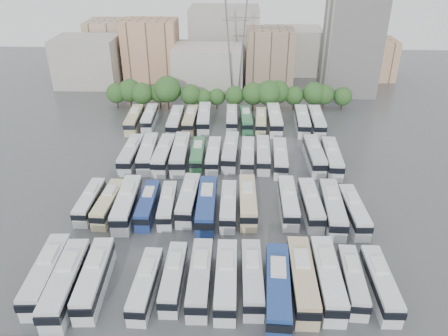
{
  "coord_description": "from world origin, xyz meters",
  "views": [
    {
      "loc": [
        3.09,
        -65.67,
        40.87
      ],
      "look_at": [
        0.58,
        4.17,
        3.0
      ],
      "focal_mm": 35.0,
      "sensor_mm": 36.0,
      "label": 1
    }
  ],
  "objects_px": {
    "bus_r0_s0": "(47,274)",
    "bus_r3_s7": "(232,118)",
    "bus_r1_s1": "(109,203)",
    "bus_r2_s8": "(248,155)",
    "bus_r2_s7": "(231,151)",
    "bus_r2_s9": "(263,154)",
    "bus_r1_s10": "(288,201)",
    "bus_r1_s12": "(332,208)",
    "bus_r2_s4": "(180,153)",
    "bus_r3_s4": "(190,120)",
    "bus_r0_s5": "(174,277)",
    "bus_r1_s11": "(311,204)",
    "electricity_pylon": "(236,30)",
    "bus_r1_s13": "(354,211)",
    "bus_r0_s6": "(200,277)",
    "bus_r2_s13": "(332,157)",
    "bus_r1_s2": "(127,203)",
    "bus_r2_s1": "(131,154)",
    "bus_r0_s8": "(252,277)",
    "bus_r1_s0": "(90,201)",
    "bus_r2_s5": "(198,154)",
    "bus_r0_s7": "(226,279)",
    "bus_r1_s7": "(228,205)",
    "bus_r0_s4": "(146,284)",
    "bus_r3_s3": "(175,121)",
    "bus_r3_s9": "(261,121)",
    "bus_r3_s1": "(150,118)",
    "bus_r3_s10": "(274,119)",
    "bus_r3_s8": "(246,120)",
    "bus_r0_s2": "(95,278)",
    "apartment_tower": "(351,46)",
    "bus_r3_s0": "(134,119)",
    "bus_r0_s9": "(278,288)",
    "bus_r0_s1": "(66,282)",
    "bus_r1_s5": "(189,199)",
    "bus_r1_s3": "(148,204)",
    "bus_r3_s13": "(317,121)",
    "bus_r3_s5": "(204,118)",
    "bus_r1_s6": "(207,205)",
    "bus_r2_s3": "(164,154)",
    "bus_r3_s12": "(302,120)",
    "bus_r2_s6": "(214,155)",
    "bus_r2_s2": "(148,153)",
    "bus_r1_s8": "(248,201)"
  },
  "relations": [
    {
      "from": "bus_r1_s5",
      "to": "bus_r0_s7",
      "type": "bearing_deg",
      "value": -68.0
    },
    {
      "from": "bus_r0_s7",
      "to": "bus_r1_s7",
      "type": "xyz_separation_m",
      "value": [
        -0.19,
        17.37,
        -0.15
      ]
    },
    {
      "from": "bus_r2_s2",
      "to": "bus_r2_s13",
      "type": "xyz_separation_m",
      "value": [
        36.41,
        -0.71,
        -0.0
      ]
    },
    {
      "from": "bus_r2_s3",
      "to": "bus_r2_s9",
      "type": "height_order",
      "value": "bus_r2_s3"
    },
    {
      "from": "apartment_tower",
      "to": "bus_r3_s0",
      "type": "distance_m",
      "value": 63.39
    },
    {
      "from": "bus_r2_s7",
      "to": "bus_r3_s10",
      "type": "xyz_separation_m",
      "value": [
        9.95,
        17.1,
        0.11
      ]
    },
    {
      "from": "bus_r1_s10",
      "to": "bus_r1_s12",
      "type": "distance_m",
      "value": 7.11
    },
    {
      "from": "bus_r1_s3",
      "to": "bus_r2_s6",
      "type": "relative_size",
      "value": 0.97
    },
    {
      "from": "bus_r0_s8",
      "to": "bus_r0_s0",
      "type": "bearing_deg",
      "value": -179.97
    },
    {
      "from": "bus_r1_s6",
      "to": "bus_r3_s7",
      "type": "xyz_separation_m",
      "value": [
        3.3,
        38.03,
        -0.24
      ]
    },
    {
      "from": "bus_r3_s1",
      "to": "bus_r3_s10",
      "type": "xyz_separation_m",
      "value": [
        29.7,
        -0.68,
        0.28
      ]
    },
    {
      "from": "bus_r2_s4",
      "to": "bus_r3_s4",
      "type": "bearing_deg",
      "value": 88.31
    },
    {
      "from": "bus_r0_s2",
      "to": "bus_r1_s11",
      "type": "xyz_separation_m",
      "value": [
        30.07,
        18.45,
        -0.1
      ]
    },
    {
      "from": "bus_r0_s8",
      "to": "bus_r1_s1",
      "type": "distance_m",
      "value": 28.6
    },
    {
      "from": "bus_r3_s12",
      "to": "bus_r3_s13",
      "type": "distance_m",
      "value": 3.36
    },
    {
      "from": "bus_r0_s1",
      "to": "bus_r3_s5",
      "type": "distance_m",
      "value": 57.39
    },
    {
      "from": "bus_r0_s1",
      "to": "bus_r0_s2",
      "type": "distance_m",
      "value": 3.44
    },
    {
      "from": "bus_r0_s4",
      "to": "bus_r2_s1",
      "type": "bearing_deg",
      "value": 107.11
    },
    {
      "from": "bus_r1_s2",
      "to": "bus_r2_s1",
      "type": "xyz_separation_m",
      "value": [
        -3.37,
        18.11,
        -0.08
      ]
    },
    {
      "from": "bus_r0_s4",
      "to": "bus_r3_s5",
      "type": "relative_size",
      "value": 0.85
    },
    {
      "from": "bus_r3_s1",
      "to": "bus_r0_s1",
      "type": "bearing_deg",
      "value": -91.96
    },
    {
      "from": "bus_r1_s0",
      "to": "bus_r2_s5",
      "type": "bearing_deg",
      "value": 47.77
    },
    {
      "from": "bus_r2_s5",
      "to": "bus_r3_s4",
      "type": "xyz_separation_m",
      "value": [
        -3.32,
        18.0,
        0.13
      ]
    },
    {
      "from": "electricity_pylon",
      "to": "bus_r1_s13",
      "type": "distance_m",
      "value": 62.76
    },
    {
      "from": "bus_r1_s10",
      "to": "electricity_pylon",
      "type": "bearing_deg",
      "value": 99.99
    },
    {
      "from": "bus_r1_s1",
      "to": "bus_r2_s8",
      "type": "distance_m",
      "value": 29.31
    },
    {
      "from": "bus_r3_s0",
      "to": "bus_r2_s8",
      "type": "bearing_deg",
      "value": -35.59
    },
    {
      "from": "bus_r0_s6",
      "to": "bus_r1_s13",
      "type": "height_order",
      "value": "bus_r0_s6"
    },
    {
      "from": "bus_r0_s4",
      "to": "bus_r2_s8",
      "type": "bearing_deg",
      "value": 71.78
    },
    {
      "from": "bus_r0_s9",
      "to": "bus_r3_s8",
      "type": "xyz_separation_m",
      "value": [
        -3.39,
        55.8,
        -0.31
      ]
    },
    {
      "from": "bus_r0_s5",
      "to": "bus_r1_s11",
      "type": "bearing_deg",
      "value": 41.71
    },
    {
      "from": "bus_r2_s7",
      "to": "bus_r2_s9",
      "type": "height_order",
      "value": "bus_r2_s7"
    },
    {
      "from": "bus_r0_s8",
      "to": "bus_r1_s5",
      "type": "relative_size",
      "value": 0.97
    },
    {
      "from": "bus_r0_s5",
      "to": "bus_r1_s11",
      "type": "xyz_separation_m",
      "value": [
        20.0,
        17.71,
        0.14
      ]
    },
    {
      "from": "bus_r1_s2",
      "to": "bus_r3_s5",
      "type": "xyz_separation_m",
      "value": [
        9.75,
        37.45,
        0.01
      ]
    },
    {
      "from": "bus_r1_s0",
      "to": "bus_r1_s1",
      "type": "xyz_separation_m",
      "value": [
        3.27,
        -0.57,
        0.06
      ]
    },
    {
      "from": "bus_r1_s3",
      "to": "bus_r3_s13",
      "type": "height_order",
      "value": "bus_r3_s13"
    },
    {
      "from": "bus_r3_s3",
      "to": "bus_r3_s9",
      "type": "xyz_separation_m",
      "value": [
        20.0,
        1.35,
        -0.26
      ]
    },
    {
      "from": "bus_r3_s4",
      "to": "bus_r3_s10",
      "type": "relative_size",
      "value": 0.9
    },
    {
      "from": "bus_r0_s5",
      "to": "bus_r3_s8",
      "type": "height_order",
      "value": "bus_r3_s8"
    },
    {
      "from": "bus_r0_s0",
      "to": "bus_r3_s7",
      "type": "relative_size",
      "value": 1.11
    },
    {
      "from": "bus_r0_s6",
      "to": "bus_r2_s13",
      "type": "xyz_separation_m",
      "value": [
        22.98,
        34.49,
        0.09
      ]
    },
    {
      "from": "bus_r1_s3",
      "to": "bus_r1_s13",
      "type": "height_order",
      "value": "bus_r1_s13"
    },
    {
      "from": "bus_r0_s9",
      "to": "bus_r1_s0",
      "type": "bearing_deg",
      "value": 149.68
    },
    {
      "from": "bus_r3_s12",
      "to": "apartment_tower",
      "type": "bearing_deg",
      "value": 62.34
    },
    {
      "from": "bus_r3_s3",
      "to": "bus_r1_s1",
      "type": "bearing_deg",
      "value": -100.69
    },
    {
      "from": "bus_r1_s11",
      "to": "bus_r1_s13",
      "type": "relative_size",
      "value": 1.02
    },
    {
      "from": "bus_r1_s8",
      "to": "bus_r2_s6",
      "type": "bearing_deg",
      "value": 110.3
    },
    {
      "from": "bus_r0_s4",
      "to": "bus_r1_s11",
      "type": "height_order",
      "value": "bus_r1_s11"
    },
    {
      "from": "bus_r0_s9",
      "to": "bus_r2_s1",
      "type": "distance_m",
      "value": 45.19
    }
  ]
}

